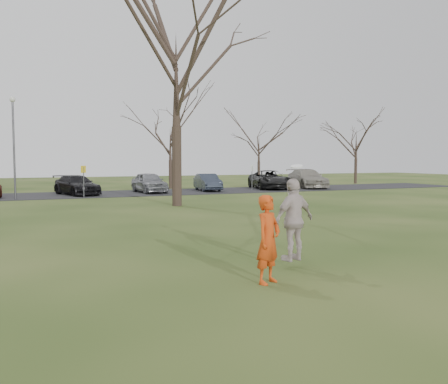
{
  "coord_description": "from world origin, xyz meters",
  "views": [
    {
      "loc": [
        -5.46,
        -8.68,
        2.47
      ],
      "look_at": [
        0.0,
        4.0,
        1.5
      ],
      "focal_mm": 37.26,
      "sensor_mm": 36.0,
      "label": 1
    }
  ],
  "objects_px": {
    "car_6": "(269,180)",
    "catching_play": "(294,220)",
    "car_7": "(307,178)",
    "car_3": "(77,185)",
    "car_5": "(208,182)",
    "car_4": "(149,182)",
    "lamp_post": "(14,135)",
    "big_tree": "(176,73)",
    "player_defender": "(268,239)"
  },
  "relations": [
    {
      "from": "car_6",
      "to": "catching_play",
      "type": "bearing_deg",
      "value": -105.08
    },
    {
      "from": "car_6",
      "to": "car_7",
      "type": "height_order",
      "value": "car_7"
    },
    {
      "from": "car_3",
      "to": "catching_play",
      "type": "relative_size",
      "value": 2.1
    },
    {
      "from": "car_5",
      "to": "car_4",
      "type": "bearing_deg",
      "value": -172.94
    },
    {
      "from": "lamp_post",
      "to": "car_7",
      "type": "bearing_deg",
      "value": 6.97
    },
    {
      "from": "car_7",
      "to": "catching_play",
      "type": "distance_m",
      "value": 30.22
    },
    {
      "from": "lamp_post",
      "to": "big_tree",
      "type": "bearing_deg",
      "value": -43.15
    },
    {
      "from": "car_3",
      "to": "catching_play",
      "type": "bearing_deg",
      "value": -102.81
    },
    {
      "from": "car_5",
      "to": "catching_play",
      "type": "bearing_deg",
      "value": -100.65
    },
    {
      "from": "car_5",
      "to": "car_7",
      "type": "relative_size",
      "value": 0.72
    },
    {
      "from": "car_3",
      "to": "car_5",
      "type": "bearing_deg",
      "value": -16.17
    },
    {
      "from": "player_defender",
      "to": "catching_play",
      "type": "bearing_deg",
      "value": 8.74
    },
    {
      "from": "player_defender",
      "to": "car_4",
      "type": "relative_size",
      "value": 0.4
    },
    {
      "from": "car_6",
      "to": "catching_play",
      "type": "xyz_separation_m",
      "value": [
        -13.19,
        -25.07,
        0.31
      ]
    },
    {
      "from": "player_defender",
      "to": "lamp_post",
      "type": "distance_m",
      "value": 23.87
    },
    {
      "from": "car_7",
      "to": "lamp_post",
      "type": "relative_size",
      "value": 0.88
    },
    {
      "from": "player_defender",
      "to": "car_7",
      "type": "relative_size",
      "value": 0.32
    },
    {
      "from": "car_7",
      "to": "car_3",
      "type": "bearing_deg",
      "value": -166.34
    },
    {
      "from": "car_3",
      "to": "lamp_post",
      "type": "relative_size",
      "value": 0.74
    },
    {
      "from": "car_5",
      "to": "lamp_post",
      "type": "height_order",
      "value": "lamp_post"
    },
    {
      "from": "player_defender",
      "to": "car_5",
      "type": "distance_m",
      "value": 27.17
    },
    {
      "from": "car_7",
      "to": "lamp_post",
      "type": "distance_m",
      "value": 23.38
    },
    {
      "from": "car_4",
      "to": "lamp_post",
      "type": "distance_m",
      "value": 9.9
    },
    {
      "from": "player_defender",
      "to": "car_4",
      "type": "height_order",
      "value": "player_defender"
    },
    {
      "from": "catching_play",
      "to": "lamp_post",
      "type": "bearing_deg",
      "value": 105.35
    },
    {
      "from": "car_4",
      "to": "car_5",
      "type": "distance_m",
      "value": 4.66
    },
    {
      "from": "car_5",
      "to": "car_7",
      "type": "xyz_separation_m",
      "value": [
        9.31,
        0.22,
        0.14
      ]
    },
    {
      "from": "catching_play",
      "to": "lamp_post",
      "type": "distance_m",
      "value": 23.25
    },
    {
      "from": "car_6",
      "to": "catching_play",
      "type": "distance_m",
      "value": 28.33
    },
    {
      "from": "player_defender",
      "to": "big_tree",
      "type": "xyz_separation_m",
      "value": [
        3.04,
        15.64,
        6.12
      ]
    },
    {
      "from": "catching_play",
      "to": "lamp_post",
      "type": "relative_size",
      "value": 0.35
    },
    {
      "from": "car_4",
      "to": "car_5",
      "type": "height_order",
      "value": "car_4"
    },
    {
      "from": "car_6",
      "to": "big_tree",
      "type": "distance_m",
      "value": 16.51
    },
    {
      "from": "car_4",
      "to": "car_6",
      "type": "bearing_deg",
      "value": -2.61
    },
    {
      "from": "car_7",
      "to": "big_tree",
      "type": "height_order",
      "value": "big_tree"
    },
    {
      "from": "car_5",
      "to": "car_3",
      "type": "bearing_deg",
      "value": -171.78
    },
    {
      "from": "big_tree",
      "to": "lamp_post",
      "type": "bearing_deg",
      "value": 136.85
    },
    {
      "from": "player_defender",
      "to": "catching_play",
      "type": "relative_size",
      "value": 0.8
    },
    {
      "from": "player_defender",
      "to": "car_6",
      "type": "bearing_deg",
      "value": 31.84
    },
    {
      "from": "car_7",
      "to": "car_6",
      "type": "bearing_deg",
      "value": -168.21
    },
    {
      "from": "lamp_post",
      "to": "car_5",
      "type": "bearing_deg",
      "value": 10.72
    },
    {
      "from": "car_4",
      "to": "car_7",
      "type": "height_order",
      "value": "car_7"
    },
    {
      "from": "car_7",
      "to": "player_defender",
      "type": "bearing_deg",
      "value": -112.77
    },
    {
      "from": "car_6",
      "to": "lamp_post",
      "type": "bearing_deg",
      "value": -159.01
    },
    {
      "from": "car_5",
      "to": "car_7",
      "type": "distance_m",
      "value": 9.31
    },
    {
      "from": "car_7",
      "to": "car_4",
      "type": "bearing_deg",
      "value": -166.83
    },
    {
      "from": "car_3",
      "to": "catching_play",
      "type": "height_order",
      "value": "catching_play"
    },
    {
      "from": "car_7",
      "to": "big_tree",
      "type": "bearing_deg",
      "value": -133.46
    },
    {
      "from": "lamp_post",
      "to": "big_tree",
      "type": "xyz_separation_m",
      "value": [
        8.0,
        -7.5,
        3.03
      ]
    },
    {
      "from": "car_7",
      "to": "lamp_post",
      "type": "bearing_deg",
      "value": -161.0
    }
  ]
}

